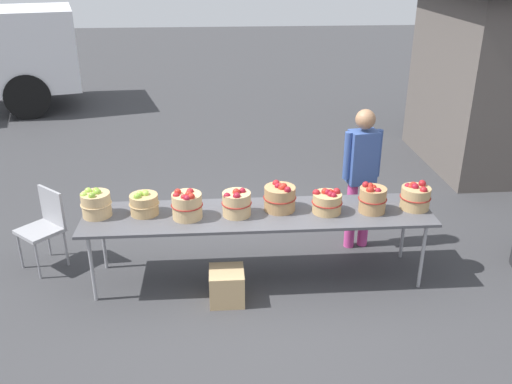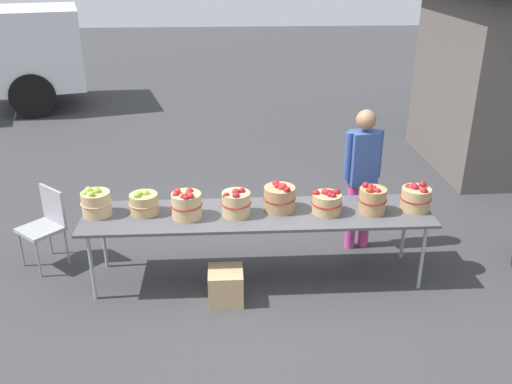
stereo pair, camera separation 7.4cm
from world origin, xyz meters
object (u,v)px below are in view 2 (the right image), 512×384
object	(u,v)px
apple_basket_red_2	(280,198)
apple_basket_red_3	(327,202)
apple_basket_green_0	(96,202)
apple_basket_red_0	(186,204)
vendor_adult	(362,169)
folding_chair	(46,221)
produce_crate	(226,285)
apple_basket_red_4	(372,199)
apple_basket_red_5	(416,197)
market_table	(258,216)
apple_basket_green_1	(144,203)
apple_basket_red_1	(236,203)

from	to	relation	value
apple_basket_red_2	apple_basket_red_3	xyz separation A→B (m)	(0.47, -0.09, -0.02)
apple_basket_green_0	apple_basket_red_0	world-z (taller)	apple_basket_red_0
vendor_adult	folding_chair	size ratio (longest dim) A/B	1.90
folding_chair	produce_crate	distance (m)	2.11
apple_basket_green_0	apple_basket_red_3	world-z (taller)	apple_basket_green_0
apple_basket_green_0	produce_crate	bearing A→B (deg)	-20.07
apple_basket_red_4	produce_crate	bearing A→B (deg)	-166.25
produce_crate	apple_basket_red_0	bearing A→B (deg)	136.05
apple_basket_red_5	folding_chair	xyz separation A→B (m)	(-3.85, 0.42, -0.37)
market_table	apple_basket_red_2	bearing A→B (deg)	17.31
apple_basket_green_1	apple_basket_red_1	distance (m)	0.92
apple_basket_red_1	produce_crate	bearing A→B (deg)	-107.70
apple_basket_red_3	apple_basket_red_5	size ratio (longest dim) A/B	0.99
apple_basket_red_0	folding_chair	bearing A→B (deg)	162.93
apple_basket_red_2	produce_crate	distance (m)	1.02
apple_basket_red_0	produce_crate	size ratio (longest dim) A/B	0.93
apple_basket_green_1	produce_crate	distance (m)	1.16
apple_basket_red_1	apple_basket_red_4	xyz separation A→B (m)	(1.36, -0.01, 0.01)
apple_basket_red_2	apple_basket_red_4	distance (m)	0.93
apple_basket_green_1	apple_basket_red_2	size ratio (longest dim) A/B	0.90
apple_basket_green_0	apple_basket_red_5	xyz separation A→B (m)	(3.20, -0.05, -0.00)
market_table	vendor_adult	bearing A→B (deg)	26.71
apple_basket_green_1	folding_chair	xyz separation A→B (m)	(-1.12, 0.36, -0.35)
apple_basket_green_1	produce_crate	xyz separation A→B (m)	(0.80, -0.47, -0.69)
apple_basket_red_0	apple_basket_red_1	xyz separation A→B (m)	(0.49, 0.02, -0.01)
apple_basket_red_2	folding_chair	bearing A→B (deg)	171.78
vendor_adult	produce_crate	bearing A→B (deg)	24.66
apple_basket_green_1	apple_basket_red_0	distance (m)	0.45
produce_crate	apple_basket_red_2	bearing A→B (deg)	39.99
apple_basket_red_0	apple_basket_red_1	distance (m)	0.49
apple_basket_red_3	produce_crate	bearing A→B (deg)	-159.70
apple_basket_red_5	produce_crate	distance (m)	2.11
apple_basket_green_0	apple_basket_red_0	xyz separation A→B (m)	(0.90, -0.11, 0.01)
apple_basket_green_1	apple_basket_red_4	distance (m)	2.28
apple_basket_green_0	apple_basket_green_1	size ratio (longest dim) A/B	1.02
market_table	apple_basket_red_0	xyz separation A→B (m)	(-0.70, -0.05, 0.17)
apple_basket_red_2	apple_basket_red_1	bearing A→B (deg)	-168.04
apple_basket_green_1	apple_basket_red_3	distance (m)	1.83
apple_basket_green_0	apple_basket_red_5	distance (m)	3.20
apple_basket_red_4	apple_basket_red_5	xyz separation A→B (m)	(0.46, 0.05, -0.01)
apple_basket_red_1	apple_basket_red_2	distance (m)	0.45
apple_basket_green_0	apple_basket_red_2	xyz separation A→B (m)	(1.83, 0.01, 0.00)
apple_basket_red_0	apple_basket_red_4	distance (m)	1.85
apple_basket_green_0	apple_basket_red_2	bearing A→B (deg)	0.29
apple_basket_green_1	apple_basket_red_4	world-z (taller)	apple_basket_red_4
market_table	apple_basket_green_0	size ratio (longest dim) A/B	11.45
apple_basket_green_0	apple_basket_red_3	size ratio (longest dim) A/B	0.99
apple_basket_red_5	vendor_adult	size ratio (longest dim) A/B	0.19
apple_basket_green_0	apple_basket_red_5	world-z (taller)	apple_basket_green_0
apple_basket_green_0	produce_crate	xyz separation A→B (m)	(1.26, -0.46, -0.72)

